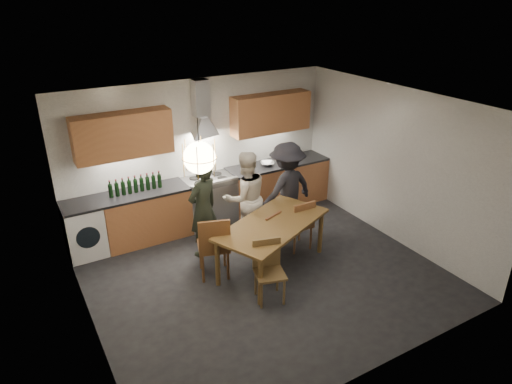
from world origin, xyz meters
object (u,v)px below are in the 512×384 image
person_left (203,209)px  wine_bottles (135,184)px  chair_back_left (214,244)px  mixing_bowl (267,164)px  chair_front (268,266)px  person_right (287,189)px  person_mid (246,198)px  stock_pot (294,156)px  dining_table (272,228)px

person_left → wine_bottles: person_left is taller
chair_back_left → mixing_bowl: (1.90, 1.64, 0.35)m
chair_front → person_right: bearing=64.7°
person_left → wine_bottles: size_ratio=1.82×
person_mid → stock_pot: size_ratio=8.10×
mixing_bowl → stock_pot: 0.63m
person_mid → stock_pot: (1.60, 0.94, 0.16)m
chair_back_left → mixing_bowl: 2.53m
chair_back_left → person_right: bearing=-141.0°
stock_pot → mixing_bowl: bearing=-176.3°
dining_table → stock_pot: bearing=24.6°
dining_table → stock_pot: (1.65, 1.88, 0.28)m
person_mid → chair_front: bearing=75.7°
wine_bottles → dining_table: bearing=-51.3°
person_mid → wine_bottles: (-1.55, 0.93, 0.24)m
dining_table → stock_pot: stock_pot is taller
person_left → mixing_bowl: (1.75, 0.92, 0.13)m
person_left → dining_table: bearing=106.7°
chair_front → stock_pot: bearing=65.5°
chair_front → person_right: size_ratio=0.53×
dining_table → wine_bottles: (-1.50, 1.87, 0.36)m
chair_back_left → mixing_bowl: size_ratio=3.83×
mixing_bowl → stock_pot: size_ratio=1.33×
stock_pot → chair_back_left: bearing=-146.5°
person_mid → wine_bottles: size_ratio=1.82×
person_right → stock_pot: size_ratio=8.38×
dining_table → person_mid: size_ratio=1.28×
person_right → person_left: bearing=-11.0°
chair_back_left → stock_pot: bearing=-128.3°
dining_table → person_left: person_left is taller
chair_back_left → chair_front: 0.91m
chair_front → dining_table: bearing=69.5°
chair_back_left → wine_bottles: 1.84m
person_left → chair_back_left: bearing=55.9°
chair_front → person_mid: (0.48, 1.52, 0.30)m
mixing_bowl → wine_bottles: (-2.52, 0.03, 0.11)m
person_right → stock_pot: (0.84, 1.03, 0.14)m
chair_front → person_right: person_right is taller
person_mid → mixing_bowl: 1.32m
chair_back_left → wine_bottles: size_ratio=1.14×
person_mid → person_right: bearing=176.1°
dining_table → mixing_bowl: (1.03, 1.83, 0.24)m
mixing_bowl → person_left: bearing=-152.1°
chair_front → person_left: (-0.29, 1.50, 0.30)m
stock_pot → wine_bottles: size_ratio=0.22×
person_left → person_right: size_ratio=0.97×
mixing_bowl → wine_bottles: wine_bottles is taller
mixing_bowl → wine_bottles: 2.52m
chair_front → wine_bottles: wine_bottles is taller
person_mid → mixing_bowl: (0.97, 0.90, 0.13)m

